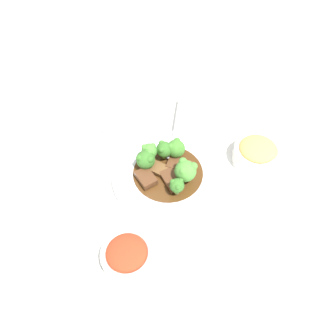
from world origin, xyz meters
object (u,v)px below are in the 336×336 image
(sauce_dish, at_px, (115,129))
(beef_strip_0, at_px, (161,170))
(serving_spoon, at_px, (172,144))
(beef_strip_3, at_px, (171,180))
(broccoli_floret_2, at_px, (146,159))
(main_plate, at_px, (168,174))
(beef_strip_1, at_px, (180,165))
(broccoli_floret_5, at_px, (176,148))
(broccoli_floret_0, at_px, (186,170))
(beef_strip_2, at_px, (146,178))
(broccoli_floret_4, at_px, (149,151))
(side_bowl_appetizer, at_px, (257,153))
(broccoli_floret_1, at_px, (177,185))
(side_bowl_kimchi, at_px, (127,255))
(broccoli_floret_3, at_px, (164,149))

(sauce_dish, bearing_deg, beef_strip_0, 70.83)
(serving_spoon, bearing_deg, beef_strip_3, 28.31)
(broccoli_floret_2, height_order, serving_spoon, broccoli_floret_2)
(main_plate, bearing_deg, beef_strip_1, 148.35)
(broccoli_floret_5, bearing_deg, serving_spoon, -135.11)
(broccoli_floret_5, bearing_deg, beef_strip_1, 45.15)
(sauce_dish, bearing_deg, broccoli_floret_0, 77.70)
(beef_strip_3, distance_m, broccoli_floret_0, 0.05)
(broccoli_floret_0, bearing_deg, broccoli_floret_2, -80.15)
(beef_strip_2, distance_m, beef_strip_3, 0.06)
(beef_strip_0, distance_m, broccoli_floret_4, 0.05)
(beef_strip_3, height_order, side_bowl_appetizer, side_bowl_appetizer)
(broccoli_floret_1, height_order, broccoli_floret_2, broccoli_floret_2)
(side_bowl_kimchi, bearing_deg, serving_spoon, -166.75)
(broccoli_floret_4, bearing_deg, broccoli_floret_5, 131.38)
(broccoli_floret_0, distance_m, broccoli_floret_4, 0.11)
(beef_strip_2, bearing_deg, broccoli_floret_4, -155.54)
(broccoli_floret_1, relative_size, serving_spoon, 0.20)
(broccoli_floret_2, xyz_separation_m, side_bowl_appetizer, (-0.18, 0.22, -0.02))
(broccoli_floret_1, bearing_deg, broccoli_floret_2, -105.21)
(broccoli_floret_0, distance_m, sauce_dish, 0.27)
(beef_strip_1, xyz_separation_m, serving_spoon, (-0.05, -0.05, 0.00))
(main_plate, height_order, broccoli_floret_4, broccoli_floret_4)
(broccoli_floret_5, bearing_deg, side_bowl_appetizer, 120.87)
(beef_strip_0, bearing_deg, broccoli_floret_4, -111.81)
(beef_strip_3, relative_size, sauce_dish, 1.02)
(beef_strip_0, distance_m, side_bowl_appetizer, 0.25)
(beef_strip_1, height_order, side_bowl_kimchi, side_bowl_kimchi)
(beef_strip_1, height_order, sauce_dish, beef_strip_1)
(broccoli_floret_5, height_order, side_bowl_kimchi, broccoli_floret_5)
(broccoli_floret_2, xyz_separation_m, broccoli_floret_3, (-0.05, 0.02, 0.00))
(broccoli_floret_0, relative_size, side_bowl_appetizer, 0.51)
(serving_spoon, bearing_deg, beef_strip_0, 11.22)
(main_plate, relative_size, broccoli_floret_2, 5.50)
(broccoli_floret_5, distance_m, serving_spoon, 0.04)
(beef_strip_0, bearing_deg, side_bowl_appetizer, 132.27)
(broccoli_floret_0, xyz_separation_m, sauce_dish, (-0.06, -0.25, -0.05))
(main_plate, height_order, broccoli_floret_2, broccoli_floret_2)
(broccoli_floret_0, height_order, broccoli_floret_4, broccoli_floret_0)
(beef_strip_3, distance_m, side_bowl_kimchi, 0.21)
(broccoli_floret_3, height_order, side_bowl_kimchi, broccoli_floret_3)
(broccoli_floret_0, relative_size, broccoli_floret_4, 1.19)
(beef_strip_0, bearing_deg, beef_strip_2, -22.12)
(beef_strip_2, distance_m, serving_spoon, 0.13)
(beef_strip_2, height_order, broccoli_floret_3, broccoli_floret_3)
(broccoli_floret_1, xyz_separation_m, side_bowl_appetizer, (-0.20, 0.12, -0.02))
(broccoli_floret_5, height_order, side_bowl_appetizer, broccoli_floret_5)
(broccoli_floret_2, xyz_separation_m, side_bowl_kimchi, (0.22, 0.09, -0.02))
(broccoli_floret_2, height_order, broccoli_floret_4, same)
(serving_spoon, bearing_deg, beef_strip_2, 0.25)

